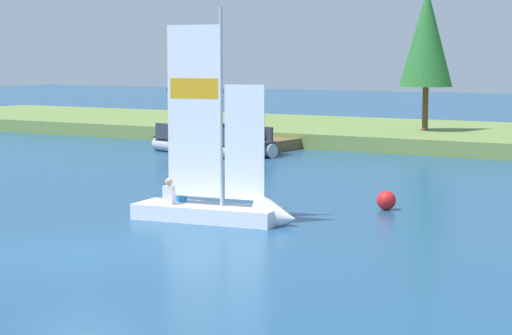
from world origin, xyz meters
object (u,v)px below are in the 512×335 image
at_px(shoreline_tree_left, 427,38).
at_px(sailboat, 232,205).
at_px(pontoon_boat, 212,139).
at_px(channel_buoy, 386,200).
at_px(wooden_dock, 260,146).

bearing_deg(shoreline_tree_left, sailboat, -79.44).
bearing_deg(sailboat, pontoon_boat, 117.47).
bearing_deg(channel_buoy, sailboat, -122.13).
xyz_separation_m(wooden_dock, channel_buoy, (12.05, -12.51, 0.02)).
distance_m(wooden_dock, pontoon_boat, 2.51).
bearing_deg(shoreline_tree_left, channel_buoy, -70.51).
distance_m(sailboat, pontoon_boat, 17.84).
relative_size(pontoon_boat, channel_buoy, 11.98).
xyz_separation_m(wooden_dock, sailboat, (9.53, -16.53, 0.19)).
height_order(sailboat, pontoon_boat, sailboat).
distance_m(shoreline_tree_left, pontoon_boat, 12.08).
bearing_deg(channel_buoy, shoreline_tree_left, 109.49).
height_order(shoreline_tree_left, channel_buoy, shoreline_tree_left).
relative_size(shoreline_tree_left, sailboat, 1.17).
relative_size(shoreline_tree_left, pontoon_boat, 1.06).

